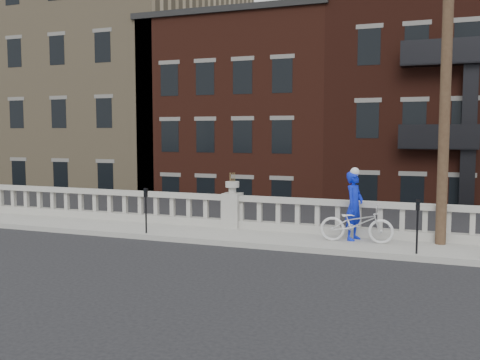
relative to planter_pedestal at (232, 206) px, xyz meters
The scene contains 10 objects.
ground 4.04m from the planter_pedestal, 90.00° to the right, with size 120.00×120.00×0.00m, color black.
sidewalk 1.21m from the planter_pedestal, 90.00° to the right, with size 32.00×2.20×0.15m, color gray.
balustrade 0.19m from the planter_pedestal, ahead, with size 28.00×0.34×1.03m.
planter_pedestal is the anchor object (origin of this frame).
lower_level 19.19m from the planter_pedestal, 88.31° to the left, with size 80.00×44.00×20.80m.
utility_pole 7.61m from the planter_pedestal, ahead, with size 1.60×0.28×10.00m.
parking_meter_a 2.75m from the planter_pedestal, 139.04° to the right, with size 0.10×0.09×1.36m.
parking_meter_b 5.93m from the planter_pedestal, 17.68° to the right, with size 0.10×0.09×1.36m.
bicycle 4.13m from the planter_pedestal, 12.54° to the right, with size 0.69×1.99×1.04m, color silver.
cyclist 3.97m from the planter_pedestal, ahead, with size 0.71×0.46×1.94m, color #0D22CE.
Camera 1 is at (6.14, -11.67, 3.18)m, focal length 40.00 mm.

